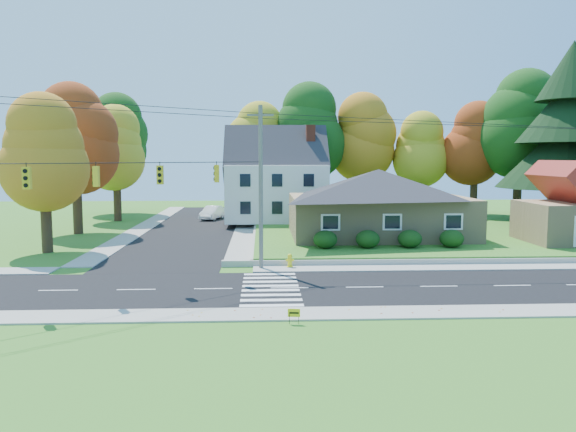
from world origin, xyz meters
The scene contains 25 objects.
ground centered at (0.00, 0.00, 0.00)m, with size 120.00×120.00×0.00m, color #3D7923.
road_main centered at (0.00, 0.00, 0.01)m, with size 90.00×8.00×0.02m, color black.
road_cross centered at (-8.00, 26.00, 0.01)m, with size 8.00×44.00×0.02m, color black.
sidewalk_north centered at (0.00, 5.00, 0.04)m, with size 90.00×2.00×0.08m, color #9C9A90.
sidewalk_south centered at (0.00, -5.00, 0.04)m, with size 90.00×2.00×0.08m, color #9C9A90.
lawn centered at (13.00, 21.00, 0.25)m, with size 30.00×30.00×0.50m, color #3D7923.
ranch_house centered at (8.00, 16.00, 3.27)m, with size 14.60×10.60×5.40m.
colonial_house centered at (0.04, 28.00, 4.58)m, with size 10.40×8.40×9.60m.
garage centered at (22.00, 11.99, 2.84)m, with size 7.30×6.30×4.60m.
hedge_row centered at (7.50, 9.80, 1.14)m, with size 10.70×1.70×1.27m.
traffic_infrastructure centered at (-0.15, 1.35, 5.15)m, with size 38.10×10.66×10.00m.
tree_lot_0 centered at (-2.00, 34.00, 8.31)m, with size 6.72×6.72×12.51m.
tree_lot_1 centered at (4.00, 33.00, 9.61)m, with size 7.84×7.84×14.60m.
tree_lot_2 centered at (10.00, 34.00, 8.96)m, with size 7.28×7.28×13.56m.
tree_lot_3 centered at (16.00, 33.00, 7.65)m, with size 6.16×6.16×11.47m.
tree_lot_4 centered at (22.00, 32.00, 8.31)m, with size 6.72×6.72×12.51m.
tree_lot_5 centered at (26.00, 30.00, 10.27)m, with size 8.40×8.40×15.64m.
conifer_east_a centered at (27.00, 22.00, 9.39)m, with size 12.80×12.80×16.96m.
tree_west_0 centered at (-17.00, 12.00, 7.15)m, with size 6.16×6.16×11.47m.
tree_west_1 centered at (-18.00, 22.00, 8.46)m, with size 7.28×7.28×13.56m.
tree_west_2 centered at (-17.00, 32.00, 7.81)m, with size 6.72×6.72×12.51m.
tree_west_3 centered at (-19.00, 40.00, 9.11)m, with size 7.84×7.84×14.60m.
white_car centered at (-6.95, 33.01, 0.75)m, with size 1.55×4.44×1.46m, color white.
fire_hydrant centered at (0.28, 5.37, 0.43)m, with size 0.51×0.40×0.91m.
yard_sign centered at (-0.13, -6.36, 0.46)m, with size 0.52×0.09×0.65m.
Camera 1 is at (-1.42, -28.97, 6.90)m, focal length 35.00 mm.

